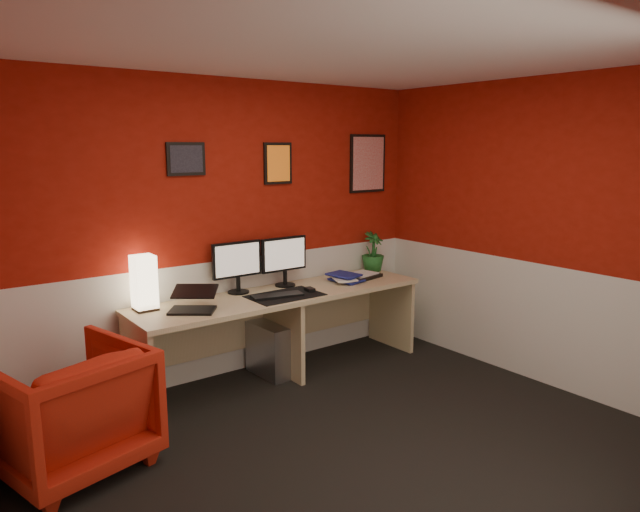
{
  "coord_description": "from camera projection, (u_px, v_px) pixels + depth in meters",
  "views": [
    {
      "loc": [
        -2.26,
        -2.59,
        1.95
      ],
      "look_at": [
        0.6,
        1.21,
        1.05
      ],
      "focal_mm": 32.7,
      "sensor_mm": 36.0,
      "label": 1
    }
  ],
  "objects": [
    {
      "name": "art_center",
      "position": [
        278.0,
        163.0,
        5.08
      ],
      "size": [
        0.28,
        0.02,
        0.36
      ],
      "primitive_type": "cube",
      "color": "orange",
      "rests_on": "wall_back"
    },
    {
      "name": "laptop",
      "position": [
        192.0,
        297.0,
        4.34
      ],
      "size": [
        0.4,
        0.38,
        0.22
      ],
      "primitive_type": "cube",
      "rotation": [
        0.0,
        0.0,
        -0.65
      ],
      "color": "black",
      "rests_on": "desk"
    },
    {
      "name": "ground",
      "position": [
        358.0,
        455.0,
        3.74
      ],
      "size": [
        4.0,
        3.5,
        0.01
      ],
      "primitive_type": "cube",
      "color": "black",
      "rests_on": "ground"
    },
    {
      "name": "pc_tower",
      "position": [
        269.0,
        350.0,
        5.01
      ],
      "size": [
        0.22,
        0.46,
        0.45
      ],
      "primitive_type": "cube",
      "rotation": [
        0.0,
        0.0,
        0.05
      ],
      "color": "#99999E",
      "rests_on": "ground"
    },
    {
      "name": "zen_tray",
      "position": [
        361.0,
        276.0,
        5.47
      ],
      "size": [
        0.39,
        0.32,
        0.03
      ],
      "primitive_type": "cube",
      "rotation": [
        0.0,
        0.0,
        0.21
      ],
      "color": "black",
      "rests_on": "desk"
    },
    {
      "name": "art_right",
      "position": [
        368.0,
        164.0,
        5.7
      ],
      "size": [
        0.44,
        0.02,
        0.56
      ],
      "primitive_type": "cube",
      "color": "red",
      "rests_on": "wall_back"
    },
    {
      "name": "wainscot_right",
      "position": [
        542.0,
        324.0,
        4.82
      ],
      "size": [
        0.01,
        3.5,
        1.0
      ],
      "primitive_type": "cube",
      "color": "silver",
      "rests_on": "ground"
    },
    {
      "name": "mouse",
      "position": [
        310.0,
        289.0,
        4.94
      ],
      "size": [
        0.08,
        0.11,
        0.03
      ],
      "primitive_type": "cube",
      "rotation": [
        0.0,
        0.0,
        -0.16
      ],
      "color": "black",
      "rests_on": "desk_mat"
    },
    {
      "name": "wall_right",
      "position": [
        549.0,
        234.0,
        4.68
      ],
      "size": [
        0.01,
        3.5,
        2.5
      ],
      "primitive_type": "cube",
      "color": "maroon",
      "rests_on": "ground"
    },
    {
      "name": "book_middle",
      "position": [
        333.0,
        279.0,
        5.25
      ],
      "size": [
        0.28,
        0.32,
        0.02
      ],
      "primitive_type": "imported",
      "rotation": [
        0.0,
        0.0,
        -0.39
      ],
      "color": "silver",
      "rests_on": "book_bottom"
    },
    {
      "name": "desk_mat",
      "position": [
        285.0,
        295.0,
        4.82
      ],
      "size": [
        0.6,
        0.38,
        0.01
      ],
      "primitive_type": "cube",
      "color": "black",
      "rests_on": "desk"
    },
    {
      "name": "monitor_right",
      "position": [
        285.0,
        254.0,
        5.11
      ],
      "size": [
        0.45,
        0.06,
        0.58
      ],
      "primitive_type": "cube",
      "color": "black",
      "rests_on": "desk"
    },
    {
      "name": "ceiling",
      "position": [
        364.0,
        47.0,
        3.27
      ],
      "size": [
        4.0,
        3.5,
        0.01
      ],
      "primitive_type": "cube",
      "color": "white",
      "rests_on": "ground"
    },
    {
      "name": "keyboard",
      "position": [
        277.0,
        295.0,
        4.77
      ],
      "size": [
        0.44,
        0.23,
        0.02
      ],
      "primitive_type": "cube",
      "rotation": [
        0.0,
        0.0,
        -0.22
      ],
      "color": "black",
      "rests_on": "desk_mat"
    },
    {
      "name": "desk",
      "position": [
        283.0,
        334.0,
        4.98
      ],
      "size": [
        2.6,
        0.65,
        0.73
      ],
      "primitive_type": "cube",
      "color": "tan",
      "rests_on": "ground"
    },
    {
      "name": "potted_plant",
      "position": [
        373.0,
        252.0,
        5.73
      ],
      "size": [
        0.26,
        0.26,
        0.39
      ],
      "primitive_type": "imported",
      "rotation": [
        0.0,
        0.0,
        0.21
      ],
      "color": "#19591E",
      "rests_on": "desk"
    },
    {
      "name": "wainscot_left",
      "position": [
        2.0,
        495.0,
        2.46
      ],
      "size": [
        0.01,
        3.5,
        1.0
      ],
      "primitive_type": "cube",
      "color": "silver",
      "rests_on": "ground"
    },
    {
      "name": "wall_back",
      "position": [
        224.0,
        231.0,
        4.88
      ],
      "size": [
        4.0,
        0.01,
        2.5
      ],
      "primitive_type": "cube",
      "color": "maroon",
      "rests_on": "ground"
    },
    {
      "name": "book_top",
      "position": [
        336.0,
        277.0,
        5.22
      ],
      "size": [
        0.26,
        0.31,
        0.03
      ],
      "primitive_type": "imported",
      "rotation": [
        0.0,
        0.0,
        0.17
      ],
      "color": "navy",
      "rests_on": "book_middle"
    },
    {
      "name": "wainscot_back",
      "position": [
        227.0,
        317.0,
        5.01
      ],
      "size": [
        4.0,
        0.01,
        1.0
      ],
      "primitive_type": "cube",
      "color": "silver",
      "rests_on": "ground"
    },
    {
      "name": "shoji_lamp",
      "position": [
        144.0,
        284.0,
        4.37
      ],
      "size": [
        0.16,
        0.16,
        0.4
      ],
      "primitive_type": "cube",
      "color": "#FFE5B2",
      "rests_on": "desk"
    },
    {
      "name": "art_left",
      "position": [
        186.0,
        159.0,
        4.56
      ],
      "size": [
        0.32,
        0.02,
        0.26
      ],
      "primitive_type": "cube",
      "color": "black",
      "rests_on": "wall_back"
    },
    {
      "name": "book_bottom",
      "position": [
        338.0,
        282.0,
        5.24
      ],
      "size": [
        0.25,
        0.31,
        0.03
      ],
      "primitive_type": "imported",
      "rotation": [
        0.0,
        0.0,
        0.12
      ],
      "color": "navy",
      "rests_on": "desk"
    },
    {
      "name": "monitor_left",
      "position": [
        238.0,
        259.0,
        4.86
      ],
      "size": [
        0.45,
        0.06,
        0.58
      ],
      "primitive_type": "cube",
      "color": "black",
      "rests_on": "desk"
    },
    {
      "name": "armchair",
      "position": [
        68.0,
        409.0,
        3.53
      ],
      "size": [
        1.0,
        1.02,
        0.77
      ],
      "primitive_type": "imported",
      "rotation": [
        0.0,
        0.0,
        3.39
      ],
      "color": "red",
      "rests_on": "ground"
    }
  ]
}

